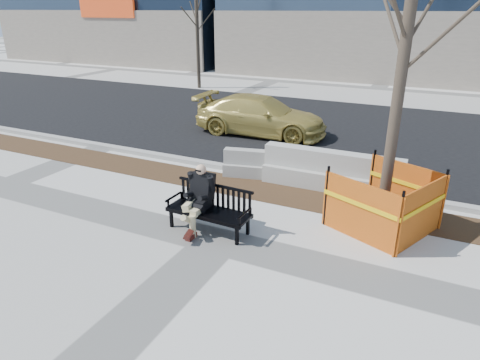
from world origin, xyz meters
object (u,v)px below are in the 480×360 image
object	(u,v)px
seated_man	(201,227)
jersey_barrier_left	(272,178)
jersey_barrier_right	(330,188)
tree_fence	(380,226)
bench	(209,230)
sedan	(260,134)

from	to	relation	value
seated_man	jersey_barrier_left	distance (m)	3.17
jersey_barrier_right	seated_man	bearing A→B (deg)	-121.58
tree_fence	jersey_barrier_right	world-z (taller)	tree_fence
seated_man	jersey_barrier_right	world-z (taller)	seated_man
jersey_barrier_left	jersey_barrier_right	bearing A→B (deg)	-14.15
jersey_barrier_right	bench	bearing A→B (deg)	-117.86
jersey_barrier_left	tree_fence	bearing A→B (deg)	-40.29
bench	jersey_barrier_left	xyz separation A→B (m)	(0.07, 3.21, 0.00)
seated_man	bench	bearing A→B (deg)	-11.22
seated_man	jersey_barrier_left	bearing A→B (deg)	86.67
seated_man	tree_fence	size ratio (longest dim) A/B	0.21
bench	tree_fence	distance (m)	3.50
bench	jersey_barrier_right	xyz separation A→B (m)	(1.64, 3.18, 0.00)
sedan	jersey_barrier_right	size ratio (longest dim) A/B	1.36
bench	jersey_barrier_left	distance (m)	3.21
bench	seated_man	bearing A→B (deg)	168.78
seated_man	tree_fence	xyz separation A→B (m)	(3.31, 1.61, 0.00)
tree_fence	sedan	world-z (taller)	tree_fence
bench	jersey_barrier_right	distance (m)	3.58
bench	sedan	xyz separation A→B (m)	(-1.87, 6.95, 0.00)
tree_fence	jersey_barrier_right	xyz separation A→B (m)	(-1.44, 1.51, 0.00)
bench	tree_fence	xyz separation A→B (m)	(3.08, 1.67, 0.00)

